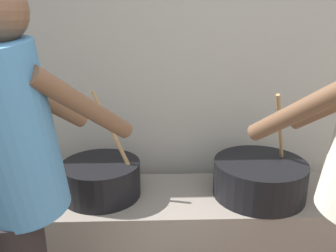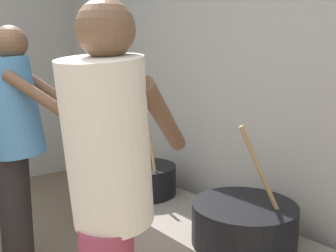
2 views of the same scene
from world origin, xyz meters
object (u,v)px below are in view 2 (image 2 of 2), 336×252
(cooking_pot_main, at_px, (244,223))
(cooking_pot_secondary, at_px, (144,179))
(cook_in_cream_shirt, at_px, (109,189))
(cook_in_blue_shirt, at_px, (16,134))

(cooking_pot_main, bearing_deg, cooking_pot_secondary, 178.18)
(cooking_pot_secondary, distance_m, cook_in_cream_shirt, 1.52)
(cook_in_blue_shirt, bearing_deg, cooking_pot_main, 36.61)
(cooking_pot_main, relative_size, cook_in_cream_shirt, 0.44)
(cooking_pot_main, height_order, cooking_pot_secondary, cooking_pot_main)
(cooking_pot_secondary, height_order, cook_in_cream_shirt, cook_in_cream_shirt)
(cooking_pot_main, xyz_separation_m, cook_in_blue_shirt, (-1.15, -0.85, 0.44))
(cooking_pot_main, distance_m, cooking_pot_secondary, 1.00)
(cooking_pot_secondary, bearing_deg, cook_in_blue_shirt, -99.22)
(cooking_pot_main, bearing_deg, cook_in_cream_shirt, -83.11)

